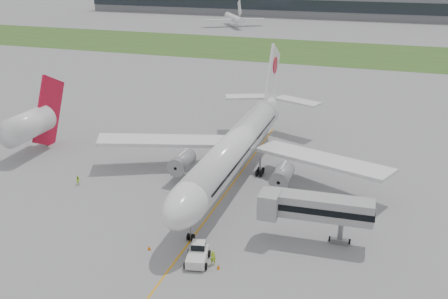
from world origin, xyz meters
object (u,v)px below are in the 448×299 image
(airliner, at_px, (238,145))
(neighbor_aircraft, at_px, (30,124))
(ground_crew_near, at_px, (213,257))
(jet_bridge, at_px, (312,207))
(pushback_tug, at_px, (198,254))

(airliner, relative_size, neighbor_aircraft, 3.18)
(airliner, height_order, ground_crew_near, airliner)
(jet_bridge, distance_m, neighbor_aircraft, 53.92)
(pushback_tug, xyz_separation_m, jet_bridge, (11.71, 8.50, 3.77))
(pushback_tug, relative_size, neighbor_aircraft, 0.25)
(pushback_tug, bearing_deg, airliner, 83.83)
(jet_bridge, bearing_deg, ground_crew_near, -141.68)
(pushback_tug, bearing_deg, neighbor_aircraft, 138.79)
(jet_bridge, distance_m, ground_crew_near, 13.57)
(pushback_tug, height_order, neighbor_aircraft, neighbor_aircraft)
(neighbor_aircraft, bearing_deg, ground_crew_near, -29.56)
(airliner, distance_m, jet_bridge, 20.83)
(jet_bridge, height_order, neighbor_aircraft, neighbor_aircraft)
(ground_crew_near, relative_size, neighbor_aircraft, 0.11)
(ground_crew_near, xyz_separation_m, neighbor_aircraft, (-42.28, 22.60, 4.58))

